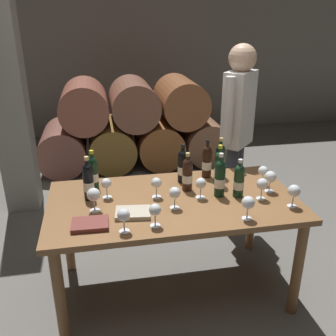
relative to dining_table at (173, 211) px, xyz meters
name	(u,v)px	position (x,y,z in m)	size (l,w,h in m)	color
ground_plane	(173,288)	(0.00, 0.00, -0.67)	(14.00, 14.00, 0.00)	#66635E
cellar_back_wall	(122,48)	(0.00, 4.20, 0.73)	(10.00, 0.24, 2.80)	gray
barrel_stack	(134,126)	(0.00, 2.60, -0.13)	(2.49, 0.90, 1.15)	brown
stone_pillar	(7,85)	(-1.30, 1.60, 0.63)	(0.32, 0.32, 2.60)	gray
dining_table	(173,211)	(0.00, 0.00, 0.00)	(1.70, 0.90, 0.76)	brown
wine_bottle_0	(183,166)	(0.12, 0.27, 0.22)	(0.07, 0.07, 0.30)	black
wine_bottle_1	(220,178)	(0.32, -0.01, 0.23)	(0.07, 0.07, 0.32)	black
wine_bottle_2	(88,181)	(-0.56, 0.11, 0.23)	(0.07, 0.07, 0.31)	black
wine_bottle_3	(207,161)	(0.33, 0.33, 0.22)	(0.07, 0.07, 0.30)	black
wine_bottle_4	(93,173)	(-0.53, 0.27, 0.22)	(0.07, 0.07, 0.30)	black
wine_bottle_5	(239,180)	(0.45, -0.04, 0.21)	(0.07, 0.07, 0.28)	#19381E
wine_bottle_6	(219,168)	(0.38, 0.17, 0.22)	(0.07, 0.07, 0.31)	#19381E
wine_bottle_7	(220,160)	(0.43, 0.32, 0.23)	(0.07, 0.07, 0.31)	black
wine_bottle_8	(187,174)	(0.13, 0.13, 0.21)	(0.07, 0.07, 0.28)	black
wine_glass_0	(294,191)	(0.75, -0.25, 0.20)	(0.08, 0.08, 0.16)	white
wine_glass_1	(106,184)	(-0.45, 0.11, 0.19)	(0.07, 0.07, 0.15)	white
wine_glass_2	(262,185)	(0.59, -0.11, 0.20)	(0.08, 0.08, 0.15)	white
wine_glass_3	(156,184)	(-0.11, 0.05, 0.20)	(0.07, 0.07, 0.15)	white
wine_glass_4	(201,184)	(0.19, -0.01, 0.20)	(0.07, 0.07, 0.15)	white
wine_glass_5	(175,193)	(-0.02, -0.12, 0.20)	(0.08, 0.08, 0.15)	white
wine_glass_6	(124,216)	(-0.37, -0.35, 0.20)	(0.08, 0.08, 0.15)	white
wine_glass_7	(263,172)	(0.69, 0.10, 0.20)	(0.07, 0.07, 0.15)	white
wine_glass_8	(94,195)	(-0.53, -0.06, 0.20)	(0.09, 0.09, 0.16)	white
wine_glass_9	(248,203)	(0.39, -0.35, 0.20)	(0.08, 0.08, 0.16)	white
wine_glass_10	(270,177)	(0.69, -0.01, 0.20)	(0.08, 0.08, 0.16)	white
wine_glass_11	(155,211)	(-0.18, -0.32, 0.20)	(0.07, 0.07, 0.15)	white
tasting_notebook	(90,224)	(-0.56, -0.25, 0.11)	(0.22, 0.16, 0.03)	brown
leather_ledger	(133,213)	(-0.30, -0.16, 0.11)	(0.22, 0.16, 0.03)	#B2A893
sommelier_presenting	(238,124)	(0.72, 0.75, 0.37)	(0.37, 0.38, 1.72)	#383842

